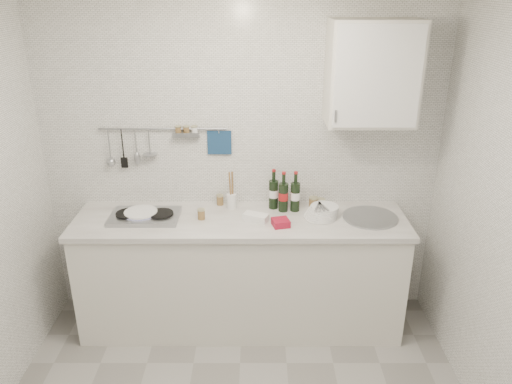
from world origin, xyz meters
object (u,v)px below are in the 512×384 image
(wall_cabinet, at_px, (372,73))
(utensil_crock, at_px, (231,199))
(wine_bottles, at_px, (284,191))
(plate_stack_hob, at_px, (140,215))
(plate_stack_sink, at_px, (322,212))

(wall_cabinet, distance_m, utensil_crock, 1.37)
(wall_cabinet, height_order, wine_bottles, wall_cabinet)
(wall_cabinet, distance_m, plate_stack_hob, 1.93)
(wall_cabinet, distance_m, wine_bottles, 1.05)
(plate_stack_sink, distance_m, utensil_crock, 0.69)
(utensil_crock, bearing_deg, plate_stack_sink, -14.23)
(plate_stack_sink, bearing_deg, wine_bottles, 154.45)
(plate_stack_sink, xyz_separation_m, utensil_crock, (-0.67, 0.17, 0.03))
(wall_cabinet, distance_m, plate_stack_sink, 1.04)
(wine_bottles, bearing_deg, utensil_crock, 174.37)
(plate_stack_sink, height_order, wine_bottles, wine_bottles)
(wall_cabinet, xyz_separation_m, wine_bottles, (-0.58, 0.03, -0.87))
(plate_stack_hob, relative_size, utensil_crock, 0.89)
(wall_cabinet, height_order, plate_stack_sink, wall_cabinet)
(wall_cabinet, relative_size, plate_stack_hob, 2.61)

